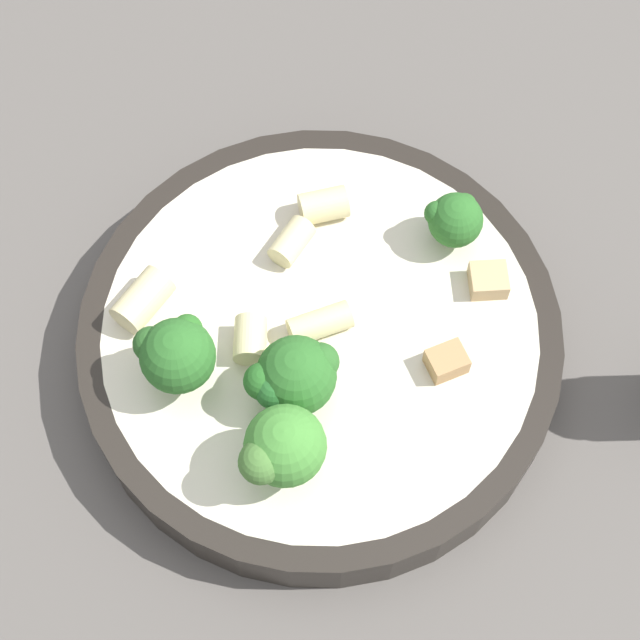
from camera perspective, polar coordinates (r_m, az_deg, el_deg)
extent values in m
plane|color=#5B5651|center=(0.52, 0.00, -1.94)|extent=(2.00, 2.00, 0.00)
cylinder|color=#28231E|center=(0.51, 0.00, -1.24)|extent=(0.23, 0.23, 0.03)
cylinder|color=beige|center=(0.50, 0.00, -0.66)|extent=(0.20, 0.20, 0.01)
torus|color=#28231E|center=(0.50, 0.00, -0.61)|extent=(0.22, 0.22, 0.00)
cylinder|color=#9EC175|center=(0.52, 7.08, 4.56)|extent=(0.01, 0.01, 0.01)
sphere|color=#2D6B28|center=(0.51, 7.24, 5.31)|extent=(0.03, 0.03, 0.03)
sphere|color=#2F6C27|center=(0.51, 7.69, 6.06)|extent=(0.01, 0.01, 0.01)
sphere|color=#2C6627|center=(0.50, 6.23, 5.68)|extent=(0.01, 0.01, 0.01)
cylinder|color=#84AD60|center=(0.48, -1.40, -3.67)|extent=(0.01, 0.01, 0.01)
sphere|color=#2D6B28|center=(0.46, -1.44, -2.93)|extent=(0.04, 0.04, 0.04)
sphere|color=#286524|center=(0.46, -3.10, -3.28)|extent=(0.02, 0.02, 0.02)
sphere|color=#2F6829|center=(0.46, 0.01, -2.23)|extent=(0.02, 0.02, 0.02)
sphere|color=#27662A|center=(0.46, -2.43, -3.70)|extent=(0.02, 0.02, 0.02)
cylinder|color=#9EC175|center=(0.46, -1.80, -7.47)|extent=(0.01, 0.01, 0.01)
sphere|color=#478E38|center=(0.45, -1.87, -6.72)|extent=(0.04, 0.04, 0.04)
sphere|color=#428D35|center=(0.44, -2.74, -7.48)|extent=(0.01, 0.01, 0.01)
sphere|color=#4A7C36|center=(0.44, -2.78, -7.69)|extent=(0.02, 0.02, 0.02)
cylinder|color=#93B766|center=(0.48, -7.35, -2.79)|extent=(0.01, 0.01, 0.01)
sphere|color=#2D6B28|center=(0.47, -7.60, -1.91)|extent=(0.03, 0.03, 0.03)
sphere|color=#2D6C25|center=(0.47, -7.09, -0.49)|extent=(0.01, 0.01, 0.01)
sphere|color=#2B5C25|center=(0.47, -9.01, -1.29)|extent=(0.02, 0.02, 0.02)
cylinder|color=beige|center=(0.49, -3.75, -1.03)|extent=(0.02, 0.02, 0.01)
cylinder|color=beige|center=(0.49, 0.27, -0.24)|extent=(0.03, 0.03, 0.01)
cylinder|color=beige|center=(0.51, -1.52, 4.20)|extent=(0.02, 0.02, 0.01)
cylinder|color=beige|center=(0.50, -9.44, 1.07)|extent=(0.02, 0.03, 0.02)
cylinder|color=beige|center=(0.52, 0.19, 6.13)|extent=(0.03, 0.03, 0.02)
cube|color=tan|center=(0.49, 6.87, -1.87)|extent=(0.02, 0.02, 0.01)
cube|color=tan|center=(0.51, 8.97, 2.11)|extent=(0.02, 0.02, 0.01)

